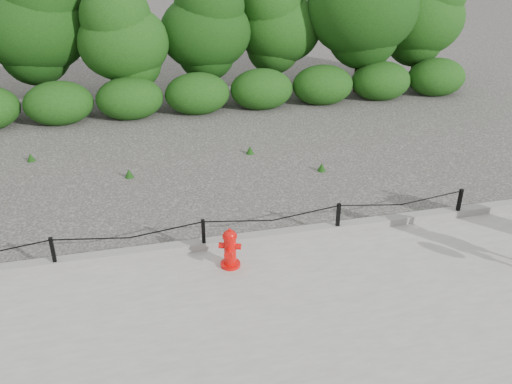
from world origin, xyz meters
name	(u,v)px	position (x,y,z in m)	size (l,w,h in m)	color
ground	(204,253)	(0.00, 0.00, 0.00)	(90.00, 90.00, 0.00)	#2D2B28
sidewalk	(225,325)	(0.00, -2.00, 0.04)	(14.00, 4.00, 0.08)	gray
curb	(204,244)	(0.00, 0.05, 0.15)	(14.00, 0.22, 0.14)	slate
chain_barrier	(203,231)	(0.00, 0.00, 0.46)	(10.06, 0.06, 0.60)	black
treeline	(198,21)	(1.29, 8.94, 2.47)	(20.18, 3.77, 4.91)	black
fire_hydrant	(230,249)	(0.35, -0.61, 0.42)	(0.43, 0.43, 0.72)	red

